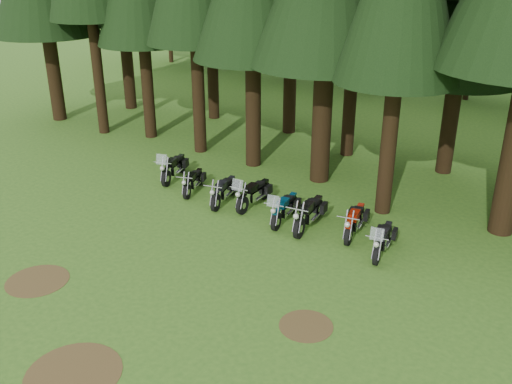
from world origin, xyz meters
TOP-DOWN VIEW (x-y plane):
  - ground at (0.00, 0.00)m, footprint 120.00×120.00m
  - decid_2 at (-10.43, 24.78)m, footprint 6.72×6.53m
  - decid_3 at (-4.71, 25.13)m, footprint 6.12×5.95m
  - decid_4 at (1.58, 26.32)m, footprint 5.93×5.76m
  - dirt_patch_0 at (-3.00, -2.00)m, footprint 1.80×1.80m
  - dirt_patch_1 at (4.50, 0.50)m, footprint 1.40×1.40m
  - dirt_patch_2 at (1.00, -4.00)m, footprint 2.20×2.20m
  - motorcycle_0 at (-4.95, 6.12)m, footprint 1.02×2.29m
  - motorcycle_1 at (-3.43, 5.56)m, footprint 0.80×1.93m
  - motorcycle_2 at (-1.82, 5.41)m, footprint 0.69×2.17m
  - motorcycle_3 at (-0.71, 5.77)m, footprint 0.46×2.30m
  - motorcycle_4 at (0.89, 5.33)m, footprint 0.64×2.23m
  - motorcycle_5 at (1.84, 5.38)m, footprint 0.47×2.41m
  - motorcycle_6 at (3.35, 5.79)m, footprint 0.57×2.22m
  - motorcycle_7 at (4.63, 5.09)m, footprint 0.63×2.17m

SIDE VIEW (x-z plane):
  - ground at x=0.00m, z-range 0.00..0.00m
  - dirt_patch_0 at x=-3.00m, z-range 0.00..0.01m
  - dirt_patch_1 at x=4.50m, z-range 0.00..0.01m
  - dirt_patch_2 at x=1.00m, z-range 0.00..0.01m
  - motorcycle_1 at x=-3.43m, z-range 0.01..0.82m
  - motorcycle_7 at x=4.63m, z-range -0.23..1.14m
  - motorcycle_2 at x=-1.82m, z-range 0.01..0.91m
  - motorcycle_6 at x=3.35m, z-range 0.01..0.92m
  - motorcycle_4 at x=0.89m, z-range -0.23..1.17m
  - motorcycle_3 at x=-0.71m, z-range -0.24..1.20m
  - motorcycle_0 at x=-4.95m, z-range -0.24..1.23m
  - motorcycle_5 at x=1.84m, z-range 0.01..0.99m
  - decid_4 at x=1.58m, z-range 0.67..8.07m
  - decid_3 at x=-4.71m, z-range 0.69..8.34m
  - decid_2 at x=-10.43m, z-range 0.76..9.15m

